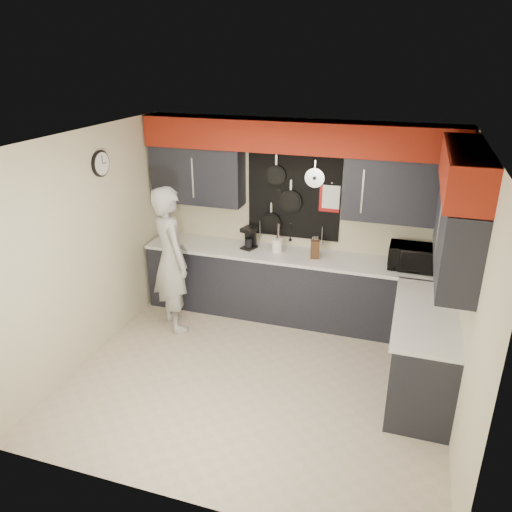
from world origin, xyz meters
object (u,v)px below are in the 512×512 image
(utensil_crock, at_px, (277,245))
(coffee_maker, at_px, (249,237))
(person, at_px, (171,260))
(microwave, at_px, (411,257))
(knife_block, at_px, (315,249))

(utensil_crock, xyz_separation_m, coffee_maker, (-0.39, 0.02, 0.06))
(coffee_maker, distance_m, person, 1.09)
(microwave, xyz_separation_m, utensil_crock, (-1.68, 0.03, -0.06))
(microwave, relative_size, person, 0.28)
(coffee_maker, height_order, person, person)
(coffee_maker, bearing_deg, person, -119.54)
(microwave, height_order, utensil_crock, microwave)
(coffee_maker, bearing_deg, microwave, 16.05)
(person, bearing_deg, knife_block, -115.33)
(knife_block, relative_size, coffee_maker, 0.81)
(person, bearing_deg, coffee_maker, -93.63)
(utensil_crock, bearing_deg, microwave, -1.04)
(coffee_maker, bearing_deg, utensil_crock, 15.07)
(microwave, distance_m, person, 2.94)
(microwave, distance_m, utensil_crock, 1.68)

